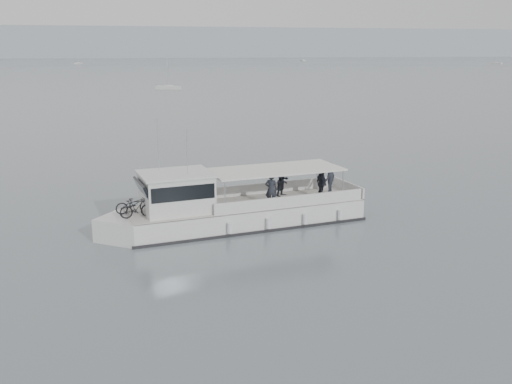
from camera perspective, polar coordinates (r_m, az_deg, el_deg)
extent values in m
plane|color=#566265|center=(25.93, -2.38, -4.65)|extent=(1400.00, 1400.00, 0.00)
cube|color=#939EA8|center=(584.12, -13.77, 14.31)|extent=(1400.00, 90.00, 28.00)
cube|color=silver|center=(27.81, -1.00, -2.40)|extent=(11.76, 4.66, 1.24)
cube|color=silver|center=(26.39, -12.70, -3.67)|extent=(3.07, 3.07, 1.24)
cube|color=beige|center=(27.64, -1.01, -1.17)|extent=(11.76, 4.66, 0.06)
cube|color=black|center=(27.92, -1.00, -3.15)|extent=(11.97, 4.80, 0.17)
cube|color=silver|center=(29.51, 1.08, 0.40)|extent=(7.56, 1.19, 0.57)
cube|color=silver|center=(26.92, 3.53, -0.98)|extent=(7.56, 1.19, 0.57)
cube|color=silver|center=(30.00, 9.15, 0.45)|extent=(0.53, 3.03, 0.57)
cube|color=silver|center=(26.42, -7.98, -0.10)|extent=(3.39, 2.99, 1.72)
cube|color=black|center=(26.08, -11.14, -0.09)|extent=(0.87, 2.44, 1.10)
cube|color=black|center=(26.35, -8.00, 0.50)|extent=(3.21, 3.00, 0.67)
cube|color=silver|center=(26.21, -8.05, 1.82)|extent=(3.61, 3.20, 0.10)
cube|color=silver|center=(27.83, 1.91, 2.27)|extent=(6.83, 3.76, 0.08)
cylinder|color=silver|center=(25.72, -3.12, -0.54)|extent=(0.06, 0.06, 1.57)
cylinder|color=silver|center=(28.18, -4.89, 0.74)|extent=(0.06, 0.06, 1.57)
cylinder|color=silver|center=(28.22, 8.68, 0.64)|extent=(0.06, 0.06, 1.57)
cylinder|color=silver|center=(30.49, 6.13, 1.73)|extent=(0.06, 0.06, 1.57)
cylinder|color=silver|center=(26.68, -9.79, 4.68)|extent=(0.03, 0.03, 2.48)
cylinder|color=silver|center=(25.47, -6.92, 3.90)|extent=(0.03, 0.03, 2.10)
cylinder|color=silver|center=(25.81, -2.63, -3.62)|extent=(0.26, 0.26, 0.48)
cylinder|color=silver|center=(26.48, 1.27, -3.15)|extent=(0.26, 0.26, 0.48)
cylinder|color=silver|center=(27.26, 4.96, -2.69)|extent=(0.26, 0.26, 0.48)
cylinder|color=silver|center=(28.14, 8.43, -2.25)|extent=(0.26, 0.26, 0.48)
imported|color=black|center=(26.52, -12.15, -1.19)|extent=(1.70, 0.80, 0.86)
imported|color=black|center=(25.79, -11.85, -1.56)|extent=(1.55, 0.64, 0.91)
imported|color=#23262F|center=(27.02, 1.53, 0.23)|extent=(0.69, 0.58, 1.60)
imported|color=#23262F|center=(28.90, 2.75, 1.14)|extent=(0.99, 0.96, 1.60)
imported|color=#23262F|center=(28.50, 6.58, 0.87)|extent=(0.50, 0.98, 1.60)
imported|color=#23262F|center=(29.76, 7.32, 1.42)|extent=(1.16, 1.14, 1.60)
cube|color=silver|center=(357.82, 22.86, 11.78)|extent=(5.23, 6.92, 0.75)
cube|color=silver|center=(357.82, 22.86, 11.83)|extent=(2.81, 2.99, 0.45)
cylinder|color=silver|center=(357.76, 22.92, 12.42)|extent=(0.08, 0.08, 7.42)
cube|color=silver|center=(124.03, -8.79, 10.26)|extent=(5.45, 4.26, 0.75)
cube|color=silver|center=(124.01, -8.80, 10.41)|extent=(2.38, 2.26, 0.45)
cylinder|color=silver|center=(123.86, -8.85, 11.76)|extent=(0.08, 0.08, 5.88)
cube|color=silver|center=(343.75, -17.31, 12.18)|extent=(4.54, 6.49, 0.75)
cube|color=silver|center=(343.75, -17.32, 12.23)|extent=(2.53, 2.73, 0.45)
cylinder|color=silver|center=(343.69, -17.36, 12.80)|extent=(0.08, 0.08, 6.87)
cube|color=silver|center=(407.00, 4.71, 12.96)|extent=(2.34, 6.26, 0.75)
cube|color=silver|center=(406.99, 4.71, 13.01)|extent=(1.85, 2.25, 0.45)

